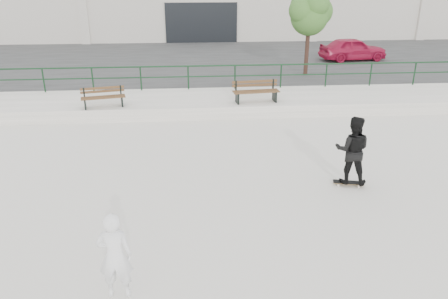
{
  "coord_description": "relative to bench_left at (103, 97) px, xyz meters",
  "views": [
    {
      "loc": [
        -0.95,
        -7.6,
        5.24
      ],
      "look_at": [
        -0.18,
        2.0,
        1.28
      ],
      "focal_mm": 35.0,
      "sensor_mm": 36.0,
      "label": 1
    }
  ],
  "objects": [
    {
      "name": "ground",
      "position": [
        4.17,
        -8.46,
        -0.86
      ],
      "size": [
        120.0,
        120.0,
        0.0
      ],
      "primitive_type": "plane",
      "color": "beige",
      "rests_on": "ground"
    },
    {
      "name": "ledge",
      "position": [
        4.17,
        1.04,
        -0.61
      ],
      "size": [
        30.0,
        3.0,
        0.5
      ],
      "primitive_type": "cube",
      "color": "beige",
      "rests_on": "ground"
    },
    {
      "name": "parking_strip",
      "position": [
        4.17,
        9.54,
        -0.61
      ],
      "size": [
        60.0,
        14.0,
        0.5
      ],
      "primitive_type": "cube",
      "color": "#323232",
      "rests_on": "ground"
    },
    {
      "name": "railing",
      "position": [
        4.17,
        2.34,
        0.38
      ],
      "size": [
        28.0,
        0.06,
        1.03
      ],
      "color": "#13351B",
      "rests_on": "ledge"
    },
    {
      "name": "bench_left",
      "position": [
        0.0,
        0.0,
        0.0
      ],
      "size": [
        1.66,
        0.78,
        0.74
      ],
      "rotation": [
        0.0,
        0.0,
        0.21
      ],
      "color": "#50331B",
      "rests_on": "ledge"
    },
    {
      "name": "bench_right",
      "position": [
        5.76,
        0.22,
        0.04
      ],
      "size": [
        1.83,
        0.7,
        0.82
      ],
      "rotation": [
        0.0,
        0.0,
        0.1
      ],
      "color": "#50331B",
      "rests_on": "ledge"
    },
    {
      "name": "tree",
      "position": [
        8.93,
        4.78,
        2.57
      ],
      "size": [
        2.2,
        1.96,
        3.91
      ],
      "color": "#3D281E",
      "rests_on": "parking_strip"
    },
    {
      "name": "red_car",
      "position": [
        12.48,
        8.21,
        0.27
      ],
      "size": [
        3.86,
        1.91,
        1.27
      ],
      "primitive_type": "imported",
      "rotation": [
        0.0,
        0.0,
        1.69
      ],
      "color": "#AC1539",
      "rests_on": "parking_strip"
    },
    {
      "name": "skateboard",
      "position": [
        7.3,
        -6.08,
        -0.79
      ],
      "size": [
        0.81,
        0.38,
        0.09
      ],
      "rotation": [
        0.0,
        0.0,
        -0.24
      ],
      "color": "black",
      "rests_on": "ground"
    },
    {
      "name": "standing_skater",
      "position": [
        7.3,
        -6.08,
        0.13
      ],
      "size": [
        1.05,
        0.93,
        1.8
      ],
      "primitive_type": "imported",
      "rotation": [
        0.0,
        0.0,
        2.81
      ],
      "color": "black",
      "rests_on": "skateboard"
    },
    {
      "name": "seated_skater",
      "position": [
        1.89,
        -9.85,
        -0.06
      ],
      "size": [
        0.6,
        0.4,
        1.62
      ],
      "primitive_type": "imported",
      "rotation": [
        0.0,
        0.0,
        3.13
      ],
      "color": "white",
      "rests_on": "ground"
    }
  ]
}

